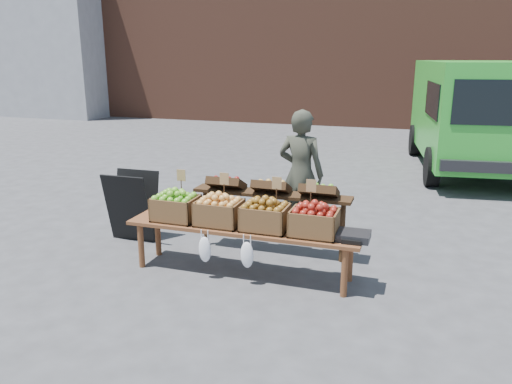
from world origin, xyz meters
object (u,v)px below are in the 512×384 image
(back_table, at_px, (271,214))
(crate_red_apples, at_px, (265,218))
(vendor, at_px, (301,174))
(display_bench, at_px, (242,250))
(crate_green_apples, at_px, (314,223))
(crate_golden_apples, at_px, (176,208))
(delivery_van, at_px, (476,117))
(crate_russet_pears, at_px, (219,213))
(weighing_scale, at_px, (354,236))
(chalkboard_sign, at_px, (132,206))

(back_table, xyz_separation_m, crate_red_apples, (0.15, -0.72, 0.19))
(vendor, distance_m, crate_red_apples, 1.48)
(display_bench, distance_m, crate_green_apples, 0.93)
(crate_red_apples, height_order, crate_green_apples, same)
(crate_red_apples, distance_m, crate_green_apples, 0.55)
(display_bench, relative_size, crate_golden_apples, 5.40)
(vendor, bearing_deg, delivery_van, -109.21)
(crate_russet_pears, xyz_separation_m, weighing_scale, (1.52, 0.00, -0.10))
(crate_green_apples, xyz_separation_m, weighing_scale, (0.43, 0.00, -0.10))
(vendor, xyz_separation_m, display_bench, (-0.32, -1.47, -0.60))
(crate_golden_apples, relative_size, weighing_scale, 1.47)
(crate_red_apples, bearing_deg, crate_golden_apples, 180.00)
(back_table, distance_m, weighing_scale, 1.34)
(back_table, bearing_deg, crate_red_apples, -78.49)
(delivery_van, distance_m, back_table, 6.64)
(delivery_van, bearing_deg, crate_golden_apples, -125.97)
(vendor, bearing_deg, weighing_scale, 129.36)
(weighing_scale, bearing_deg, crate_russet_pears, 180.00)
(vendor, xyz_separation_m, weighing_scale, (0.93, -1.47, -0.27))
(delivery_van, xyz_separation_m, crate_russet_pears, (-3.18, -6.71, -0.46))
(vendor, height_order, crate_green_apples, vendor)
(delivery_van, distance_m, crate_golden_apples, 7.69)
(crate_golden_apples, height_order, weighing_scale, crate_golden_apples)
(weighing_scale, bearing_deg, vendor, 122.28)
(back_table, relative_size, crate_red_apples, 4.20)
(chalkboard_sign, relative_size, crate_russet_pears, 1.92)
(vendor, height_order, crate_red_apples, vendor)
(vendor, relative_size, display_bench, 0.65)
(crate_russet_pears, bearing_deg, display_bench, 0.00)
(crate_green_apples, bearing_deg, crate_golden_apples, 180.00)
(crate_russet_pears, height_order, weighing_scale, crate_russet_pears)
(chalkboard_sign, height_order, back_table, back_table)
(crate_red_apples, xyz_separation_m, crate_green_apples, (0.55, 0.00, 0.00))
(back_table, height_order, crate_red_apples, back_table)
(delivery_van, height_order, crate_green_apples, delivery_van)
(back_table, relative_size, display_bench, 0.78)
(chalkboard_sign, height_order, crate_red_apples, chalkboard_sign)
(delivery_van, xyz_separation_m, crate_green_apples, (-2.08, -6.71, -0.46))
(vendor, relative_size, back_table, 0.84)
(crate_red_apples, bearing_deg, vendor, 88.25)
(delivery_van, distance_m, chalkboard_sign, 7.76)
(vendor, distance_m, back_table, 0.86)
(crate_golden_apples, bearing_deg, crate_green_apples, 0.00)
(crate_red_apples, distance_m, weighing_scale, 0.98)
(crate_russet_pears, bearing_deg, chalkboard_sign, 159.27)
(back_table, height_order, crate_russet_pears, back_table)
(weighing_scale, bearing_deg, chalkboard_sign, 169.32)
(delivery_van, relative_size, crate_green_apples, 10.42)
(crate_green_apples, bearing_deg, chalkboard_sign, 167.64)
(crate_russet_pears, distance_m, weighing_scale, 1.53)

